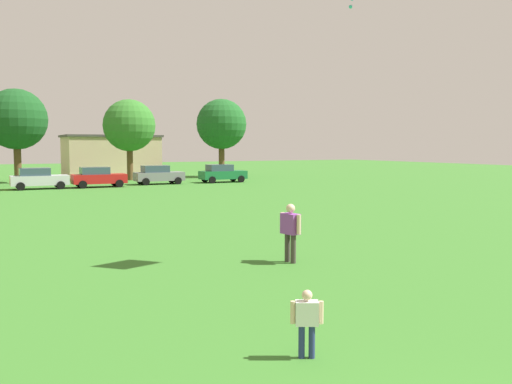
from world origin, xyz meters
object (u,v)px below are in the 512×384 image
object	(u,v)px
parked_car_silver_1	(38,178)
tree_center	(16,120)
parked_car_red_2	(98,177)
tree_far_right	(221,124)
adult_bystander	(290,228)
child_kite_flyer	(307,318)
tree_right	(129,126)
parked_car_gray_3	(158,175)
parked_car_green_4	(222,173)

from	to	relation	value
parked_car_silver_1	tree_center	world-z (taller)	tree_center
parked_car_red_2	tree_center	size ratio (longest dim) A/B	0.50
tree_center	tree_far_right	bearing A→B (deg)	2.58
tree_center	adult_bystander	bearing A→B (deg)	-83.16
child_kite_flyer	adult_bystander	bearing A→B (deg)	88.88
tree_center	tree_right	bearing A→B (deg)	0.03
child_kite_flyer	tree_center	world-z (taller)	tree_center
parked_car_gray_3	tree_right	xyz separation A→B (m)	(-0.77, 7.00, 4.56)
parked_car_silver_1	parked_car_green_4	xyz separation A→B (m)	(16.17, 0.85, 0.00)
adult_bystander	tree_far_right	xyz separation A→B (m)	(15.79, 41.58, 4.74)
tree_right	tree_far_right	bearing A→B (deg)	5.10
child_kite_flyer	tree_center	size ratio (longest dim) A/B	0.13
adult_bystander	tree_center	world-z (taller)	tree_center
child_kite_flyer	parked_car_red_2	distance (m)	38.96
parked_car_red_2	parked_car_green_4	distance (m)	11.62
parked_car_gray_3	tree_far_right	xyz separation A→B (m)	(9.60, 7.93, 4.91)
tree_right	tree_far_right	xyz separation A→B (m)	(10.37, 0.93, 0.34)
parked_car_green_4	tree_far_right	bearing A→B (deg)	66.88
child_kite_flyer	adult_bystander	distance (m)	7.21
adult_bystander	parked_car_green_4	size ratio (longest dim) A/B	0.40
child_kite_flyer	parked_car_gray_3	world-z (taller)	parked_car_gray_3
child_kite_flyer	parked_car_green_4	distance (m)	42.69
parked_car_silver_1	tree_right	xyz separation A→B (m)	(9.31, 8.14, 4.56)
tree_right	tree_far_right	distance (m)	10.41
adult_bystander	parked_car_gray_3	size ratio (longest dim) A/B	0.40
parked_car_red_2	parked_car_gray_3	xyz separation A→B (m)	(5.49, 1.24, 0.00)
parked_car_red_2	tree_center	xyz separation A→B (m)	(-5.58, 8.24, 4.95)
parked_car_red_2	child_kite_flyer	bearing A→B (deg)	-96.09
child_kite_flyer	parked_car_red_2	xyz separation A→B (m)	(4.14, 38.74, 0.20)
adult_bystander	parked_car_silver_1	xyz separation A→B (m)	(-3.89, 32.52, -0.17)
parked_car_gray_3	tree_far_right	world-z (taller)	tree_far_right
parked_car_silver_1	child_kite_flyer	bearing A→B (deg)	-89.33
parked_car_red_2	tree_right	world-z (taller)	tree_right
child_kite_flyer	parked_car_red_2	world-z (taller)	parked_car_red_2
parked_car_silver_1	parked_car_green_4	size ratio (longest dim) A/B	1.00
adult_bystander	tree_right	bearing A→B (deg)	160.36
parked_car_silver_1	tree_center	size ratio (longest dim) A/B	0.50
adult_bystander	tree_right	size ratio (longest dim) A/B	0.21
parked_car_gray_3	tree_right	distance (m)	8.39
child_kite_flyer	parked_car_red_2	bearing A→B (deg)	111.25
parked_car_green_4	tree_far_right	distance (m)	10.19
parked_car_green_4	tree_far_right	xyz separation A→B (m)	(3.51, 8.21, 4.91)
tree_center	tree_far_right	xyz separation A→B (m)	(20.67, 0.93, -0.04)
parked_car_red_2	parked_car_gray_3	distance (m)	5.63
child_kite_flyer	tree_right	xyz separation A→B (m)	(8.85, 46.98, 4.76)
parked_car_gray_3	child_kite_flyer	bearing A→B (deg)	-103.54
tree_center	parked_car_green_4	bearing A→B (deg)	-22.99
adult_bystander	tree_center	bearing A→B (deg)	174.80
parked_car_red_2	parked_car_gray_3	world-z (taller)	same
adult_bystander	tree_center	distance (m)	41.22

